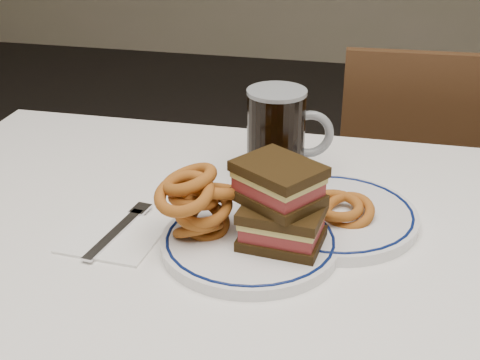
% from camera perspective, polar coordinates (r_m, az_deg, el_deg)
% --- Properties ---
extents(dining_table, '(1.27, 0.87, 0.75)m').
position_cam_1_polar(dining_table, '(0.98, 3.07, -11.30)').
color(dining_table, white).
rests_on(dining_table, floor).
extents(chair_far, '(0.41, 0.41, 0.86)m').
position_cam_1_polar(chair_far, '(1.74, 14.79, -1.10)').
color(chair_far, '#412C15').
rests_on(chair_far, floor).
extents(main_plate, '(0.25, 0.25, 0.02)m').
position_cam_1_polar(main_plate, '(0.92, 0.88, -5.32)').
color(main_plate, white).
rests_on(main_plate, dining_table).
extents(reuben_sandwich, '(0.14, 0.13, 0.11)m').
position_cam_1_polar(reuben_sandwich, '(0.89, 3.46, -2.07)').
color(reuben_sandwich, black).
rests_on(reuben_sandwich, main_plate).
extents(onion_rings_main, '(0.11, 0.12, 0.12)m').
position_cam_1_polar(onion_rings_main, '(0.91, -3.52, -1.97)').
color(onion_rings_main, brown).
rests_on(onion_rings_main, main_plate).
extents(ketchup_ramekin, '(0.06, 0.06, 0.03)m').
position_cam_1_polar(ketchup_ramekin, '(0.99, 1.88, -1.13)').
color(ketchup_ramekin, silver).
rests_on(ketchup_ramekin, main_plate).
extents(beer_mug, '(0.14, 0.10, 0.16)m').
position_cam_1_polar(beer_mug, '(1.07, 3.25, 3.77)').
color(beer_mug, black).
rests_on(beer_mug, dining_table).
extents(far_plate, '(0.25, 0.25, 0.02)m').
position_cam_1_polar(far_plate, '(0.99, 7.96, -3.00)').
color(far_plate, white).
rests_on(far_plate, dining_table).
extents(onion_rings_far, '(0.10, 0.08, 0.05)m').
position_cam_1_polar(onion_rings_far, '(0.97, 8.70, -2.42)').
color(onion_rings_far, brown).
rests_on(onion_rings_far, far_plate).
extents(napkin_fork, '(0.14, 0.17, 0.01)m').
position_cam_1_polar(napkin_fork, '(0.97, -10.58, -4.62)').
color(napkin_fork, white).
rests_on(napkin_fork, dining_table).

